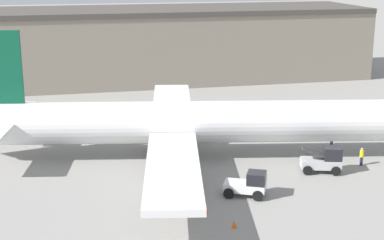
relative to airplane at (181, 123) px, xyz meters
The scene contains 8 objects.
ground_plane 3.46m from the airplane, 10.70° to the right, with size 400.00×400.00×0.00m, color gray.
terminal_building 37.17m from the airplane, 91.64° to the left, with size 73.15×16.42×10.69m.
airplane is the anchor object (origin of this frame).
ground_crew_worker 16.37m from the airplane, 20.69° to the right, with size 0.36×0.36×1.61m.
baggage_tug 10.93m from the airplane, 72.66° to the right, with size 3.56×3.03×1.98m.
belt_loader_truck 13.12m from the airplane, 30.81° to the right, with size 3.66×2.63×2.27m.
safety_cone_near 12.90m from the airplane, 93.56° to the right, with size 0.36×0.36×0.55m.
safety_cone_far 15.64m from the airplane, 88.14° to the right, with size 0.36×0.36×0.55m.
Camera 1 is at (-11.41, -50.22, 17.62)m, focal length 55.00 mm.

